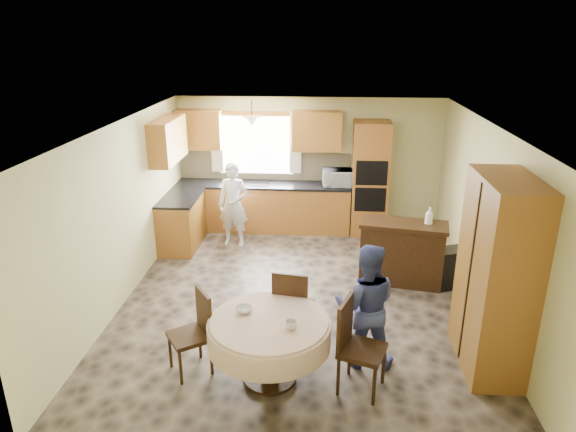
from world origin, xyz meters
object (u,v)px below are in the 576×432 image
at_px(cupboard, 497,276).
at_px(sideboard, 402,254).
at_px(chair_right, 355,341).
at_px(dining_table, 269,334).
at_px(person_sink, 233,205).
at_px(oven_tower, 370,179).
at_px(chair_back, 292,304).
at_px(chair_left, 196,328).
at_px(person_dining, 365,306).

bearing_deg(cupboard, sideboard, 109.78).
bearing_deg(sideboard, chair_right, -97.48).
height_order(dining_table, person_sink, person_sink).
xyz_separation_m(sideboard, cupboard, (0.72, -1.99, 0.66)).
relative_size(sideboard, dining_table, 0.96).
height_order(oven_tower, sideboard, oven_tower).
bearing_deg(chair_back, person_sink, -59.36).
bearing_deg(sideboard, chair_back, -119.84).
bearing_deg(cupboard, person_sink, 137.04).
bearing_deg(dining_table, chair_right, -3.61).
height_order(chair_left, person_sink, person_sink).
bearing_deg(person_dining, cupboard, -175.29).
bearing_deg(person_sink, chair_right, -54.54).
bearing_deg(chair_right, oven_tower, 14.02).
height_order(sideboard, dining_table, sideboard).
relative_size(oven_tower, chair_left, 2.20).
bearing_deg(oven_tower, cupboard, -75.17).
height_order(chair_right, person_sink, person_sink).
xyz_separation_m(cupboard, chair_left, (-3.31, -0.35, -0.58)).
bearing_deg(dining_table, person_dining, 21.13).
height_order(oven_tower, chair_left, oven_tower).
bearing_deg(chair_left, chair_right, 49.34).
bearing_deg(sideboard, cupboard, -59.48).
relative_size(chair_right, person_dining, 0.70).
height_order(sideboard, person_dining, person_dining).
distance_m(dining_table, person_dining, 1.14).
distance_m(chair_left, person_sink, 3.63).
relative_size(sideboard, person_dining, 0.86).
xyz_separation_m(dining_table, chair_right, (0.92, -0.06, -0.01)).
height_order(cupboard, dining_table, cupboard).
height_order(dining_table, chair_left, chair_left).
distance_m(oven_tower, chair_back, 4.07).
height_order(chair_back, person_dining, person_dining).
relative_size(dining_table, person_dining, 0.89).
height_order(cupboard, chair_right, cupboard).
height_order(sideboard, chair_right, chair_right).
height_order(chair_left, chair_back, chair_back).
bearing_deg(chair_right, chair_back, 64.31).
xyz_separation_m(cupboard, chair_right, (-1.55, -0.55, -0.54)).
bearing_deg(chair_left, dining_table, 46.36).
bearing_deg(cupboard, person_dining, -176.48).
xyz_separation_m(cupboard, person_dining, (-1.42, -0.09, -0.38)).
height_order(cupboard, chair_back, cupboard).
bearing_deg(person_sink, oven_tower, 26.20).
bearing_deg(person_dining, person_sink, -56.94).
height_order(oven_tower, person_sink, oven_tower).
height_order(oven_tower, dining_table, oven_tower).
bearing_deg(dining_table, oven_tower, 72.86).
bearing_deg(person_sink, sideboard, -16.11).
relative_size(chair_right, person_sink, 0.69).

